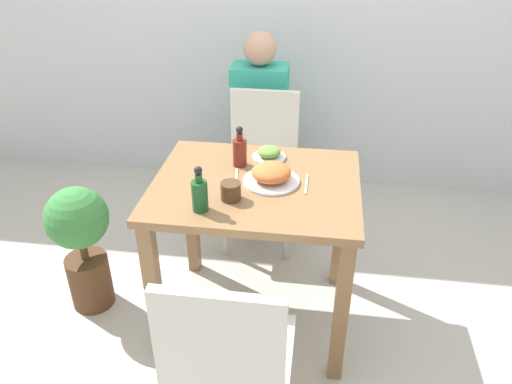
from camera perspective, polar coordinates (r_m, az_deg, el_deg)
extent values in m
plane|color=#B7B2A8|center=(2.62, 0.00, -13.76)|extent=(16.00, 16.00, 0.00)
cube|color=olive|center=(2.16, 0.00, 0.73)|extent=(0.89, 0.74, 0.04)
cube|color=olive|center=(2.22, -11.57, -11.38)|extent=(0.06, 0.06, 0.74)
cube|color=olive|center=(2.12, 9.68, -13.45)|extent=(0.06, 0.06, 0.74)
cube|color=olive|center=(2.70, -7.40, -2.48)|extent=(0.06, 0.06, 0.74)
cube|color=olive|center=(2.62, 9.60, -3.79)|extent=(0.06, 0.06, 0.74)
cube|color=silver|center=(1.86, -2.70, -18.17)|extent=(0.42, 0.42, 0.04)
cube|color=silver|center=(1.56, -4.25, -17.59)|extent=(0.40, 0.04, 0.44)
cylinder|color=#B7B2A8|center=(2.13, 3.42, -19.06)|extent=(0.03, 0.03, 0.41)
cylinder|color=#B7B2A8|center=(2.18, -6.55, -17.96)|extent=(0.03, 0.03, 0.41)
cube|color=silver|center=(2.89, 0.46, 1.65)|extent=(0.42, 0.42, 0.04)
cube|color=silver|center=(2.95, 0.98, 7.52)|extent=(0.40, 0.04, 0.44)
cylinder|color=#B7B2A8|center=(2.88, -3.59, -3.76)|extent=(0.03, 0.03, 0.41)
cylinder|color=#B7B2A8|center=(2.84, 3.57, -4.33)|extent=(0.03, 0.03, 0.41)
cylinder|color=#B7B2A8|center=(3.18, -2.34, -0.13)|extent=(0.03, 0.03, 0.41)
cylinder|color=#B7B2A8|center=(3.14, 4.13, -0.60)|extent=(0.03, 0.03, 0.41)
cylinder|color=white|center=(2.14, 1.75, 1.27)|extent=(0.24, 0.24, 0.01)
ellipsoid|color=#CC6633|center=(2.12, 1.76, 2.27)|extent=(0.17, 0.17, 0.07)
cylinder|color=white|center=(2.35, 1.49, 3.99)|extent=(0.16, 0.16, 0.01)
ellipsoid|color=olive|center=(2.33, 1.50, 4.64)|extent=(0.11, 0.11, 0.05)
cylinder|color=#4C331E|center=(2.01, -2.90, 0.11)|extent=(0.08, 0.08, 0.07)
cylinder|color=maroon|center=(2.26, -1.86, 4.50)|extent=(0.06, 0.06, 0.12)
cylinder|color=maroon|center=(2.23, -1.90, 6.34)|extent=(0.03, 0.03, 0.03)
sphere|color=black|center=(2.21, -1.91, 7.12)|extent=(0.03, 0.03, 0.03)
cylinder|color=#194C23|center=(1.94, -6.44, -0.46)|extent=(0.06, 0.06, 0.12)
cylinder|color=#194C23|center=(1.90, -6.58, 1.59)|extent=(0.03, 0.03, 0.03)
sphere|color=black|center=(1.88, -6.64, 2.48)|extent=(0.03, 0.03, 0.03)
cube|color=silver|center=(2.17, -2.25, 1.46)|extent=(0.04, 0.19, 0.00)
cube|color=silver|center=(2.14, 5.79, 0.90)|extent=(0.01, 0.17, 0.00)
cylinder|color=#51331E|center=(2.72, -18.41, -9.56)|extent=(0.21, 0.21, 0.29)
cylinder|color=brown|center=(2.61, -19.08, -6.39)|extent=(0.04, 0.04, 0.09)
sphere|color=#387F3D|center=(2.50, -19.82, -2.80)|extent=(0.30, 0.30, 0.30)
cube|color=#2D3347|center=(3.34, 0.41, 1.93)|extent=(0.28, 0.20, 0.45)
cube|color=#33B299|center=(3.14, 0.44, 9.72)|extent=(0.34, 0.22, 0.52)
sphere|color=tan|center=(3.03, 0.47, 16.09)|extent=(0.20, 0.20, 0.20)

